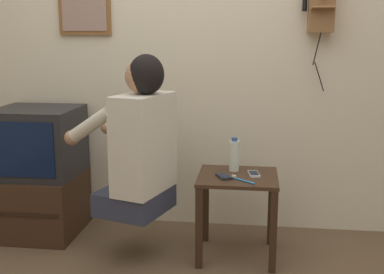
% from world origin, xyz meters
% --- Properties ---
extents(wall_back, '(6.80, 0.05, 2.55)m').
position_xyz_m(wall_back, '(0.00, 1.25, 1.27)').
color(wall_back, beige).
rests_on(wall_back, ground_plane).
extents(side_table, '(0.48, 0.44, 0.52)m').
position_xyz_m(side_table, '(0.33, 0.73, 0.40)').
color(side_table, '#382316').
rests_on(side_table, ground_plane).
extents(person, '(0.63, 0.56, 0.94)m').
position_xyz_m(person, '(-0.24, 0.61, 0.73)').
color(person, '#2D3347').
rests_on(person, ground_plane).
extents(tv_stand, '(0.57, 0.55, 0.41)m').
position_xyz_m(tv_stand, '(-1.04, 0.93, 0.21)').
color(tv_stand, '#382316').
rests_on(tv_stand, ground_plane).
extents(television, '(0.54, 0.50, 0.45)m').
position_xyz_m(television, '(-1.02, 0.94, 0.64)').
color(television, '#232326').
rests_on(television, tv_stand).
extents(wall_phone_antique, '(0.20, 0.18, 0.82)m').
position_xyz_m(wall_phone_antique, '(0.83, 1.16, 1.56)').
color(wall_phone_antique, brown).
extents(framed_picture, '(0.37, 0.03, 0.39)m').
position_xyz_m(framed_picture, '(-0.75, 1.21, 1.54)').
color(framed_picture, brown).
extents(cell_phone_held, '(0.11, 0.14, 0.01)m').
position_xyz_m(cell_phone_held, '(0.25, 0.67, 0.52)').
color(cell_phone_held, black).
rests_on(cell_phone_held, side_table).
extents(cell_phone_spare, '(0.08, 0.13, 0.01)m').
position_xyz_m(cell_phone_spare, '(0.43, 0.75, 0.52)').
color(cell_phone_spare, silver).
rests_on(cell_phone_spare, side_table).
extents(water_bottle, '(0.06, 0.06, 0.21)m').
position_xyz_m(water_bottle, '(0.30, 0.83, 0.61)').
color(water_bottle, silver).
rests_on(water_bottle, side_table).
extents(toothbrush, '(0.14, 0.11, 0.02)m').
position_xyz_m(toothbrush, '(0.36, 0.61, 0.52)').
color(toothbrush, '#338CD8').
rests_on(toothbrush, side_table).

